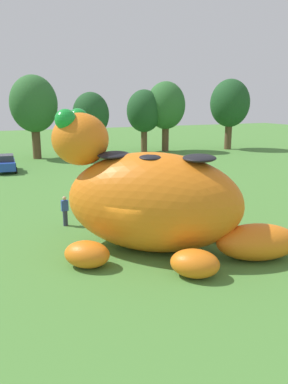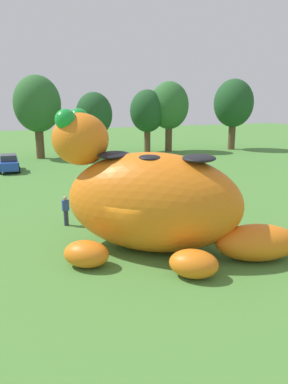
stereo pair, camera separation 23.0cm
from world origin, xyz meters
TOP-DOWN VIEW (x-y plane):
  - ground_plane at (0.00, 0.00)m, footprint 160.00×160.00m
  - giant_inflatable_creature at (1.28, 0.35)m, footprint 12.20×9.02m
  - car_blue at (-3.45, 24.18)m, footprint 2.13×4.20m
  - tree_centre at (0.73, 31.90)m, footprint 5.57×5.57m
  - tree_centre_right at (7.25, 30.38)m, footprint 4.48×4.48m
  - tree_mid_right at (15.22, 32.11)m, footprint 4.73×4.73m
  - tree_right at (18.24, 31.56)m, footprint 5.34×5.34m
  - tree_far_right at (27.66, 29.81)m, footprint 5.60×5.60m
  - spectator_near_inflatable at (-1.76, 5.43)m, footprint 0.38×0.26m
  - spectator_by_cars at (6.82, 20.41)m, footprint 0.38×0.26m

SIDE VIEW (x-z plane):
  - ground_plane at x=0.00m, z-range 0.00..0.00m
  - spectator_near_inflatable at x=-1.76m, z-range 0.00..1.71m
  - spectator_by_cars at x=6.82m, z-range 0.00..1.71m
  - car_blue at x=-3.45m, z-range 0.00..1.72m
  - giant_inflatable_creature at x=1.28m, z-range -0.88..5.65m
  - tree_centre_right at x=7.25m, z-range 1.23..9.18m
  - tree_mid_right at x=15.22m, z-range 1.29..9.69m
  - tree_right at x=18.24m, z-range 1.46..10.94m
  - tree_centre at x=0.73m, z-range 1.52..11.41m
  - tree_far_right at x=27.66m, z-range 1.53..11.46m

